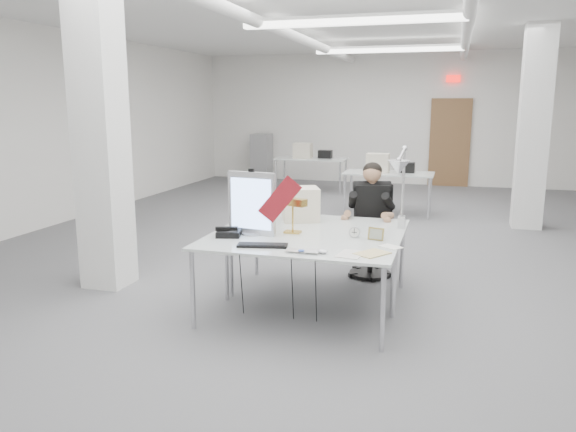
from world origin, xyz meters
name	(u,v)px	position (x,y,z in m)	size (l,w,h in m)	color
room_shell	(353,126)	(0.04, 0.13, 1.69)	(10.04, 14.04, 3.24)	#57575A
desk_main	(296,245)	(0.00, -2.50, 0.74)	(1.80, 0.90, 0.03)	silver
desk_second	(319,224)	(0.00, -1.60, 0.74)	(1.80, 0.90, 0.03)	silver
bg_desk_a	(389,173)	(0.20, 3.00, 0.74)	(1.60, 0.80, 0.03)	silver
bg_desk_b	(311,159)	(-1.80, 5.20, 0.74)	(1.60, 0.80, 0.03)	silver
filing_cabinet	(262,157)	(-3.50, 6.65, 0.60)	(0.45, 0.55, 1.20)	gray
office_chair	(371,233)	(0.45, -0.88, 0.52)	(0.51, 0.51, 1.03)	black
seated_person	(371,201)	(0.45, -0.93, 0.90)	(0.54, 0.67, 1.01)	black
monitor	(252,203)	(-0.50, -2.27, 1.06)	(0.49, 0.05, 0.60)	silver
pennant	(280,199)	(-0.21, -2.30, 1.12)	(0.43, 0.01, 0.18)	maroon
keyboard	(262,245)	(-0.25, -2.68, 0.77)	(0.44, 0.15, 0.02)	black
laptop	(301,253)	(0.14, -2.82, 0.77)	(0.29, 0.18, 0.02)	silver
mouse	(322,252)	(0.31, -2.77, 0.77)	(0.09, 0.06, 0.04)	silver
bankers_lamp	(293,214)	(-0.14, -2.10, 0.94)	(0.33, 0.13, 0.38)	gold
desk_phone	(229,233)	(-0.68, -2.41, 0.78)	(0.22, 0.20, 0.06)	black
picture_frame_left	(236,225)	(-0.71, -2.15, 0.81)	(0.13, 0.01, 0.10)	#A67147
picture_frame_right	(376,234)	(0.67, -2.17, 0.81)	(0.15, 0.01, 0.12)	olive
desk_clock	(355,232)	(0.47, -2.12, 0.81)	(0.11, 0.11, 0.03)	#A4A5A9
paper_stack_a	(351,254)	(0.54, -2.72, 0.76)	(0.19, 0.28, 0.01)	silver
paper_stack_b	(372,253)	(0.71, -2.66, 0.76)	(0.20, 0.28, 0.01)	#CFBA7C
paper_stack_c	(391,247)	(0.83, -2.38, 0.76)	(0.19, 0.13, 0.01)	white
beige_monitor	(301,204)	(-0.23, -1.50, 0.93)	(0.37, 0.35, 0.35)	beige
architect_lamp	(401,184)	(0.85, -1.82, 1.24)	(0.26, 0.75, 0.96)	#B2B3B7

